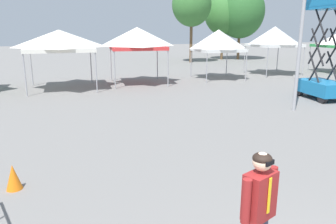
{
  "coord_description": "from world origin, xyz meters",
  "views": [
    {
      "loc": [
        -2.2,
        -1.87,
        3.19
      ],
      "look_at": [
        -0.04,
        5.25,
        1.3
      ],
      "focal_mm": 34.77,
      "sensor_mm": 36.0,
      "label": 1
    }
  ],
  "objects_px": {
    "tree_behind_tents_right": "(223,14)",
    "tree_behind_tents_left": "(192,5)",
    "canopy_tent_far_left": "(137,38)",
    "tree_behind_tents_center": "(240,12)",
    "traffic_cone_lot_center": "(13,177)",
    "scissor_lift": "(324,70)",
    "canopy_tent_behind_center": "(275,37)",
    "canopy_tent_behind_right": "(60,40)",
    "canopy_tent_behind_left": "(218,41)",
    "person_foreground": "(259,209)"
  },
  "relations": [
    {
      "from": "person_foreground",
      "to": "traffic_cone_lot_center",
      "type": "relative_size",
      "value": 3.33
    },
    {
      "from": "tree_behind_tents_left",
      "to": "canopy_tent_behind_center",
      "type": "bearing_deg",
      "value": -75.89
    },
    {
      "from": "tree_behind_tents_center",
      "to": "traffic_cone_lot_center",
      "type": "bearing_deg",
      "value": -126.7
    },
    {
      "from": "canopy_tent_behind_left",
      "to": "tree_behind_tents_left",
      "type": "height_order",
      "value": "tree_behind_tents_left"
    },
    {
      "from": "canopy_tent_behind_right",
      "to": "canopy_tent_far_left",
      "type": "relative_size",
      "value": 1.08
    },
    {
      "from": "tree_behind_tents_left",
      "to": "person_foreground",
      "type": "bearing_deg",
      "value": -109.13
    },
    {
      "from": "tree_behind_tents_right",
      "to": "tree_behind_tents_left",
      "type": "bearing_deg",
      "value": -153.14
    },
    {
      "from": "canopy_tent_far_left",
      "to": "traffic_cone_lot_center",
      "type": "distance_m",
      "value": 13.8
    },
    {
      "from": "canopy_tent_behind_left",
      "to": "person_foreground",
      "type": "distance_m",
      "value": 18.27
    },
    {
      "from": "scissor_lift",
      "to": "traffic_cone_lot_center",
      "type": "relative_size",
      "value": 8.89
    },
    {
      "from": "canopy_tent_behind_right",
      "to": "traffic_cone_lot_center",
      "type": "xyz_separation_m",
      "value": [
        -0.86,
        -12.0,
        -2.36
      ]
    },
    {
      "from": "scissor_lift",
      "to": "traffic_cone_lot_center",
      "type": "distance_m",
      "value": 13.85
    },
    {
      "from": "canopy_tent_behind_right",
      "to": "traffic_cone_lot_center",
      "type": "bearing_deg",
      "value": -94.09
    },
    {
      "from": "canopy_tent_behind_left",
      "to": "scissor_lift",
      "type": "distance_m",
      "value": 7.74
    },
    {
      "from": "canopy_tent_far_left",
      "to": "canopy_tent_behind_left",
      "type": "height_order",
      "value": "canopy_tent_far_left"
    },
    {
      "from": "tree_behind_tents_center",
      "to": "tree_behind_tents_left",
      "type": "bearing_deg",
      "value": -164.12
    },
    {
      "from": "traffic_cone_lot_center",
      "to": "tree_behind_tents_center",
      "type": "bearing_deg",
      "value": 53.3
    },
    {
      "from": "canopy_tent_far_left",
      "to": "canopy_tent_behind_left",
      "type": "relative_size",
      "value": 1.04
    },
    {
      "from": "canopy_tent_behind_center",
      "to": "tree_behind_tents_left",
      "type": "distance_m",
      "value": 10.8
    },
    {
      "from": "tree_behind_tents_left",
      "to": "tree_behind_tents_right",
      "type": "relative_size",
      "value": 1.09
    },
    {
      "from": "canopy_tent_behind_left",
      "to": "canopy_tent_behind_center",
      "type": "bearing_deg",
      "value": 9.86
    },
    {
      "from": "tree_behind_tents_center",
      "to": "tree_behind_tents_right",
      "type": "relative_size",
      "value": 1.13
    },
    {
      "from": "canopy_tent_behind_right",
      "to": "canopy_tent_far_left",
      "type": "bearing_deg",
      "value": 7.2
    },
    {
      "from": "scissor_lift",
      "to": "traffic_cone_lot_center",
      "type": "xyz_separation_m",
      "value": [
        -12.61,
        -5.62,
        -1.12
      ]
    },
    {
      "from": "tree_behind_tents_right",
      "to": "traffic_cone_lot_center",
      "type": "xyz_separation_m",
      "value": [
        -17.45,
        -26.26,
        -4.55
      ]
    },
    {
      "from": "canopy_tent_far_left",
      "to": "tree_behind_tents_center",
      "type": "bearing_deg",
      "value": 43.37
    },
    {
      "from": "canopy_tent_far_left",
      "to": "tree_behind_tents_center",
      "type": "relative_size",
      "value": 0.42
    },
    {
      "from": "person_foreground",
      "to": "tree_behind_tents_right",
      "type": "relative_size",
      "value": 0.25
    },
    {
      "from": "canopy_tent_behind_right",
      "to": "person_foreground",
      "type": "distance_m",
      "value": 15.91
    },
    {
      "from": "tree_behind_tents_center",
      "to": "tree_behind_tents_right",
      "type": "bearing_deg",
      "value": 164.26
    },
    {
      "from": "tree_behind_tents_left",
      "to": "tree_behind_tents_right",
      "type": "bearing_deg",
      "value": 26.86
    },
    {
      "from": "person_foreground",
      "to": "tree_behind_tents_right",
      "type": "xyz_separation_m",
      "value": [
        14.08,
        29.9,
        3.78
      ]
    },
    {
      "from": "tree_behind_tents_right",
      "to": "canopy_tent_far_left",
      "type": "bearing_deg",
      "value": -131.73
    },
    {
      "from": "canopy_tent_behind_left",
      "to": "tree_behind_tents_left",
      "type": "distance_m",
      "value": 11.58
    },
    {
      "from": "canopy_tent_behind_left",
      "to": "scissor_lift",
      "type": "relative_size",
      "value": 0.67
    },
    {
      "from": "tree_behind_tents_right",
      "to": "traffic_cone_lot_center",
      "type": "bearing_deg",
      "value": -123.6
    },
    {
      "from": "canopy_tent_far_left",
      "to": "tree_behind_tents_center",
      "type": "height_order",
      "value": "tree_behind_tents_center"
    },
    {
      "from": "person_foreground",
      "to": "canopy_tent_behind_right",
      "type": "bearing_deg",
      "value": 99.13
    },
    {
      "from": "scissor_lift",
      "to": "canopy_tent_behind_center",
      "type": "bearing_deg",
      "value": 70.75
    },
    {
      "from": "scissor_lift",
      "to": "canopy_tent_behind_right",
      "type": "bearing_deg",
      "value": 151.53
    },
    {
      "from": "canopy_tent_behind_left",
      "to": "tree_behind_tents_center",
      "type": "bearing_deg",
      "value": 56.22
    },
    {
      "from": "canopy_tent_far_left",
      "to": "tree_behind_tents_center",
      "type": "distance_m",
      "value": 19.39
    },
    {
      "from": "person_foreground",
      "to": "canopy_tent_behind_center",
      "type": "bearing_deg",
      "value": 55.3
    },
    {
      "from": "canopy_tent_behind_left",
      "to": "tree_behind_tents_left",
      "type": "xyz_separation_m",
      "value": [
        2.26,
        10.95,
        3.02
      ]
    },
    {
      "from": "canopy_tent_behind_right",
      "to": "scissor_lift",
      "type": "distance_m",
      "value": 13.43
    },
    {
      "from": "canopy_tent_behind_center",
      "to": "traffic_cone_lot_center",
      "type": "relative_size",
      "value": 6.39
    },
    {
      "from": "canopy_tent_far_left",
      "to": "tree_behind_tents_right",
      "type": "relative_size",
      "value": 0.48
    },
    {
      "from": "scissor_lift",
      "to": "traffic_cone_lot_center",
      "type": "height_order",
      "value": "scissor_lift"
    },
    {
      "from": "tree_behind_tents_right",
      "to": "canopy_tent_behind_right",
      "type": "bearing_deg",
      "value": -139.31
    },
    {
      "from": "tree_behind_tents_right",
      "to": "canopy_tent_behind_center",
      "type": "bearing_deg",
      "value": -98.95
    }
  ]
}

